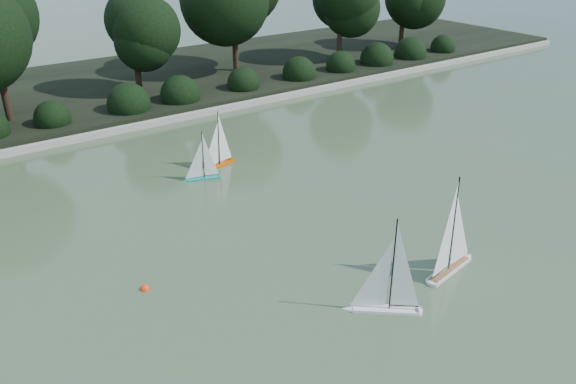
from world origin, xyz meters
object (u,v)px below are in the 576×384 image
(sailboat_orange, at_px, (216,158))
(race_buoy, at_px, (145,289))
(sailboat_white_b, at_px, (454,254))
(sailboat_teal, at_px, (200,172))
(sailboat_white_a, at_px, (381,296))

(sailboat_orange, distance_m, race_buoy, 4.94)
(sailboat_orange, xyz_separation_m, race_buoy, (-3.31, -3.66, -0.23))
(sailboat_white_b, xyz_separation_m, sailboat_orange, (-1.21, 6.14, -0.06))
(sailboat_orange, bearing_deg, race_buoy, -132.10)
(sailboat_orange, bearing_deg, sailboat_white_b, -78.87)
(sailboat_teal, xyz_separation_m, race_buoy, (-2.67, -3.25, -0.19))
(sailboat_white_b, height_order, sailboat_teal, sailboat_white_b)
(sailboat_white_a, bearing_deg, race_buoy, 136.30)
(sailboat_white_a, distance_m, sailboat_teal, 5.84)
(sailboat_orange, height_order, race_buoy, sailboat_orange)
(sailboat_teal, bearing_deg, sailboat_orange, 32.78)
(sailboat_orange, relative_size, race_buoy, 9.39)
(sailboat_white_b, bearing_deg, sailboat_orange, 101.13)
(sailboat_white_b, distance_m, sailboat_teal, 6.02)
(sailboat_orange, distance_m, sailboat_teal, 0.76)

